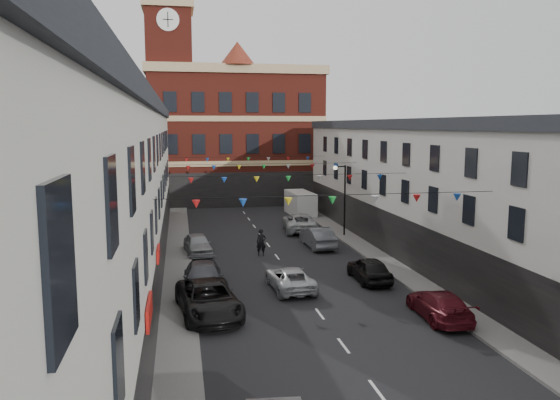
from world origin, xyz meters
TOP-DOWN VIEW (x-y plane):
  - ground at (0.00, 0.00)m, footprint 160.00×160.00m
  - pavement_left at (-6.90, 2.00)m, footprint 1.80×64.00m
  - pavement_right at (6.90, 2.00)m, footprint 1.80×64.00m
  - terrace_left at (-11.78, 1.00)m, footprint 8.40×56.00m
  - terrace_right at (11.78, 1.00)m, footprint 8.40×56.00m
  - civic_building at (0.00, 37.95)m, footprint 20.60×13.30m
  - clock_tower at (-7.50, 35.00)m, footprint 5.60×5.60m
  - distant_hill at (-4.00, 62.00)m, footprint 40.00×14.00m
  - street_lamp at (6.55, 14.00)m, footprint 1.10×0.36m
  - car_left_c at (-5.42, -3.23)m, footprint 3.40×6.19m
  - car_left_d at (-5.50, 0.74)m, footprint 2.33×5.45m
  - car_left_e at (-5.50, 9.86)m, footprint 2.23×4.53m
  - car_right_c at (5.50, -5.66)m, footprint 2.16×4.84m
  - car_right_d at (4.35, 1.03)m, footprint 1.75×4.35m
  - car_right_e at (3.60, 10.45)m, footprint 1.87×4.86m
  - car_right_f at (3.60, 16.94)m, footprint 3.22×5.98m
  - moving_car at (-0.63, 0.25)m, footprint 2.41×4.79m
  - white_van at (5.60, 25.60)m, footprint 2.39×5.58m
  - pedestrian at (-1.05, 8.57)m, footprint 0.74×0.52m

SIDE VIEW (x-z plane):
  - ground at x=0.00m, z-range 0.00..0.00m
  - pavement_left at x=-6.90m, z-range 0.00..0.15m
  - pavement_right at x=6.90m, z-range 0.00..0.15m
  - moving_car at x=-0.63m, z-range 0.00..1.30m
  - car_right_c at x=5.50m, z-range 0.00..1.38m
  - car_right_d at x=4.35m, z-range 0.00..1.48m
  - car_left_e at x=-5.50m, z-range 0.00..1.49m
  - car_left_d at x=-5.50m, z-range 0.00..1.56m
  - car_right_e at x=3.60m, z-range 0.00..1.58m
  - car_right_f at x=3.60m, z-range 0.00..1.60m
  - car_left_c at x=-5.42m, z-range 0.00..1.64m
  - pedestrian at x=-1.05m, z-range 0.00..1.94m
  - white_van at x=5.60m, z-range 0.00..2.42m
  - street_lamp at x=6.55m, z-range 0.90..6.90m
  - terrace_right at x=11.78m, z-range 0.00..9.70m
  - distant_hill at x=-4.00m, z-range 0.00..10.00m
  - terrace_left at x=-11.78m, z-range 0.00..10.70m
  - civic_building at x=0.00m, z-range -1.11..17.39m
  - clock_tower at x=-7.50m, z-range -0.07..29.93m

